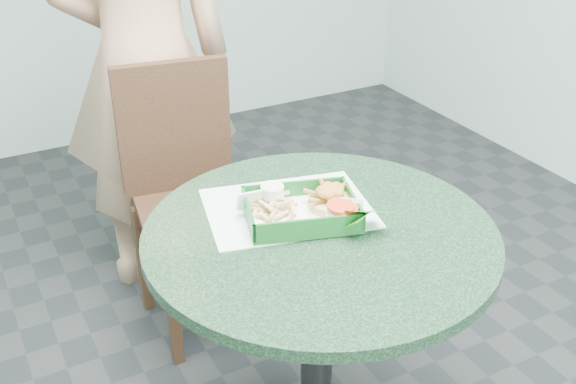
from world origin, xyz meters
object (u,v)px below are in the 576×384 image
cafe_table (319,294)px  dining_chair (187,182)px  crab_sandwich (325,198)px  sauce_ramekin (267,202)px  diner_person (139,19)px  food_basket (301,221)px

cafe_table → dining_chair: size_ratio=0.90×
crab_sandwich → sauce_ramekin: (-0.14, 0.05, 0.00)m
diner_person → crab_sandwich: 1.05m
dining_chair → crab_sandwich: (0.11, -0.72, 0.27)m
dining_chair → food_basket: 0.78m
diner_person → sauce_ramekin: size_ratio=35.61×
cafe_table → diner_person: size_ratio=0.41×
diner_person → food_basket: (0.05, -1.04, -0.26)m
sauce_ramekin → cafe_table: bearing=-58.9°
crab_sandwich → dining_chair: bearing=98.5°
cafe_table → crab_sandwich: size_ratio=7.62×
food_basket → crab_sandwich: size_ratio=2.38×
crab_sandwich → sauce_ramekin: size_ratio=1.91×
diner_person → crab_sandwich: bearing=107.7°
diner_person → sauce_ramekin: diner_person is taller
sauce_ramekin → dining_chair: bearing=87.6°
dining_chair → crab_sandwich: bearing=-73.2°
dining_chair → diner_person: diner_person is taller
cafe_table → crab_sandwich: 0.24m
crab_sandwich → sauce_ramekin: 0.14m
sauce_ramekin → food_basket: bearing=-49.6°
dining_chair → food_basket: size_ratio=3.56×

